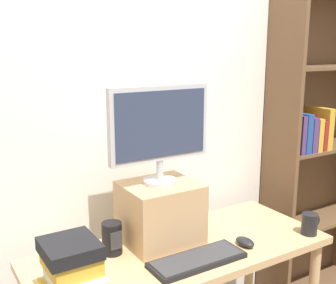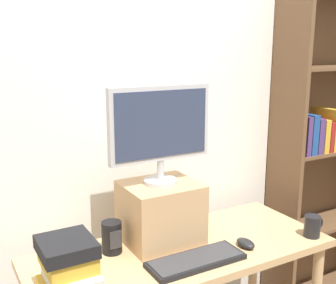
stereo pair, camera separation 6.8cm
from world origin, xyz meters
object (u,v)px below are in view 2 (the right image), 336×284
object	(u,v)px
keyboard	(196,260)
book_stack	(69,269)
desk	(181,267)
bookshelf_unit	(324,146)
desk_speaker	(112,237)
computer_mouse	(246,243)
coffee_mug	(313,226)
riser_box	(161,212)
computer_monitor	(160,128)

from	to	relation	value
keyboard	book_stack	size ratio (longest dim) A/B	1.58
desk	bookshelf_unit	bearing A→B (deg)	13.13
bookshelf_unit	desk_speaker	xyz separation A→B (m)	(-1.52, -0.17, -0.20)
book_stack	desk_speaker	bearing A→B (deg)	42.62
computer_mouse	desk_speaker	size ratio (longest dim) A/B	0.72
bookshelf_unit	coffee_mug	distance (m)	0.82
desk	bookshelf_unit	size ratio (longest dim) A/B	0.69
computer_mouse	desk_speaker	distance (m)	0.61
computer_mouse	desk_speaker	world-z (taller)	desk_speaker
book_stack	riser_box	bearing A→B (deg)	25.12
computer_monitor	keyboard	size ratio (longest dim) A/B	1.16
bookshelf_unit	coffee_mug	world-z (taller)	bookshelf_unit
bookshelf_unit	keyboard	size ratio (longest dim) A/B	4.77
book_stack	desk_speaker	xyz separation A→B (m)	(0.26, 0.24, -0.03)
keyboard	coffee_mug	bearing A→B (deg)	-5.27
bookshelf_unit	desk_speaker	bearing A→B (deg)	-173.79
desk_speaker	computer_monitor	bearing A→B (deg)	-1.07
coffee_mug	desk_speaker	bearing A→B (deg)	160.33
computer_mouse	coffee_mug	distance (m)	0.36
bookshelf_unit	computer_monitor	world-z (taller)	bookshelf_unit
bookshelf_unit	riser_box	world-z (taller)	bookshelf_unit
keyboard	book_stack	distance (m)	0.54
keyboard	book_stack	xyz separation A→B (m)	(-0.53, 0.03, 0.09)
coffee_mug	keyboard	bearing A→B (deg)	174.73
riser_box	desk_speaker	size ratio (longest dim) A/B	2.35
bookshelf_unit	book_stack	bearing A→B (deg)	-167.19
bookshelf_unit	riser_box	distance (m)	1.29
bookshelf_unit	riser_box	size ratio (longest dim) A/B	5.97
desk	computer_mouse	world-z (taller)	computer_mouse
computer_monitor	coffee_mug	world-z (taller)	computer_monitor
riser_box	desk_speaker	bearing A→B (deg)	179.28
riser_box	book_stack	distance (m)	0.56
riser_box	desk	bearing A→B (deg)	-69.53
desk	book_stack	distance (m)	0.59
computer_mouse	computer_monitor	bearing A→B (deg)	141.16
desk_speaker	book_stack	bearing A→B (deg)	-137.38
computer_monitor	desk_speaker	xyz separation A→B (m)	(-0.24, 0.00, -0.47)
computer_monitor	coffee_mug	xyz separation A→B (m)	(0.66, -0.32, -0.49)
riser_box	book_stack	size ratio (longest dim) A/B	1.27
desk	computer_monitor	world-z (taller)	computer_monitor
book_stack	coffee_mug	size ratio (longest dim) A/B	2.41
computer_monitor	computer_mouse	bearing A→B (deg)	-38.84
riser_box	coffee_mug	world-z (taller)	riser_box
desk	riser_box	bearing A→B (deg)	110.47
riser_box	computer_mouse	size ratio (longest dim) A/B	3.25
keyboard	bookshelf_unit	bearing A→B (deg)	19.02
computer_mouse	desk_speaker	xyz separation A→B (m)	(-0.55, 0.25, 0.05)
riser_box	keyboard	bearing A→B (deg)	-83.74
computer_monitor	desk_speaker	distance (m)	0.53
desk	keyboard	world-z (taller)	keyboard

